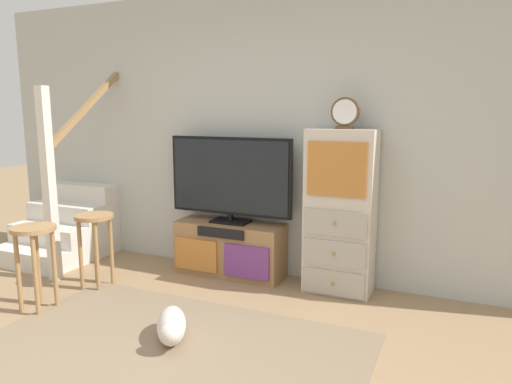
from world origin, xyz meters
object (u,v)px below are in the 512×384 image
at_px(bar_stool_far, 95,233).
at_px(dog, 171,326).
at_px(media_console, 230,249).
at_px(bar_stool_near, 35,248).
at_px(side_cabinet, 340,212).
at_px(desk_clock, 345,113).
at_px(television, 230,178).

xyz_separation_m(bar_stool_far, dog, (1.21, -0.62, -0.38)).
distance_m(media_console, bar_stool_near, 1.72).
relative_size(side_cabinet, dog, 2.90).
xyz_separation_m(desk_clock, bar_stool_far, (-2.05, -0.76, -1.06)).
distance_m(television, desk_clock, 1.25).
relative_size(television, desk_clock, 4.76).
height_order(media_console, bar_stool_far, bar_stool_far).
bearing_deg(side_cabinet, television, 179.27).
bearing_deg(side_cabinet, desk_clock, -38.05).
height_order(side_cabinet, desk_clock, desk_clock).
bearing_deg(side_cabinet, bar_stool_near, -147.12).
xyz_separation_m(television, desk_clock, (1.09, -0.03, 0.61)).
height_order(desk_clock, bar_stool_near, desk_clock).
distance_m(side_cabinet, dog, 1.72).
height_order(desk_clock, dog, desk_clock).
distance_m(desk_clock, bar_stool_far, 2.43).
distance_m(side_cabinet, bar_stool_near, 2.52).
relative_size(bar_stool_near, dog, 1.39).
relative_size(desk_clock, bar_stool_near, 0.38).
xyz_separation_m(media_console, desk_clock, (1.09, -0.00, 1.30)).
bearing_deg(dog, side_cabinet, 59.53).
distance_m(bar_stool_far, dog, 1.42).
distance_m(television, side_cabinet, 1.10).
distance_m(bar_stool_near, dog, 1.35).
relative_size(side_cabinet, desk_clock, 5.48).
bearing_deg(desk_clock, bar_stool_far, -159.64).
relative_size(media_console, bar_stool_far, 1.59).
relative_size(bar_stool_far, dog, 1.36).
bearing_deg(media_console, television, 90.00).
bearing_deg(bar_stool_near, media_console, 52.59).
relative_size(media_console, dog, 2.16).
height_order(side_cabinet, bar_stool_far, side_cabinet).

